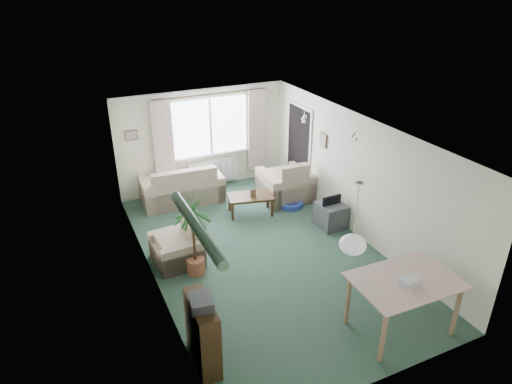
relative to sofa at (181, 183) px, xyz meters
name	(u,v)px	position (x,y,z in m)	size (l,w,h in m)	color
ground	(263,254)	(0.71, -2.75, -0.45)	(6.50, 6.50, 0.00)	#294435
window	(210,127)	(0.91, 0.48, 1.05)	(1.80, 0.03, 1.30)	white
curtain_rod	(210,94)	(0.91, 0.40, 1.82)	(2.60, 0.03, 0.03)	black
curtain_left	(163,145)	(-0.24, 0.38, 0.82)	(0.45, 0.08, 2.00)	beige
curtain_right	(257,131)	(2.06, 0.38, 0.82)	(0.45, 0.08, 2.00)	beige
radiator	(213,171)	(0.91, 0.44, -0.05)	(1.20, 0.10, 0.55)	white
doorway	(299,150)	(2.70, -0.55, 0.55)	(0.03, 0.95, 2.00)	black
pendant_lamp	(353,245)	(0.91, -5.05, 1.03)	(0.36, 0.36, 0.36)	white
tinsel_garland	(196,227)	(-1.21, -5.05, 1.83)	(1.60, 1.60, 0.12)	#196626
bauble_cluster_a	(304,117)	(2.01, -1.85, 1.77)	(0.20, 0.20, 0.20)	silver
bauble_cluster_b	(355,133)	(2.31, -3.05, 1.77)	(0.20, 0.20, 0.20)	silver
wall_picture_back	(131,135)	(-0.89, 0.48, 1.10)	(0.28, 0.03, 0.22)	brown
wall_picture_right	(323,140)	(2.69, -1.55, 1.10)	(0.03, 0.24, 0.30)	brown
sofa	(181,183)	(0.00, 0.00, 0.00)	(1.78, 0.94, 0.89)	tan
armchair_corner	(285,179)	(2.19, -0.87, 0.04)	(1.08, 1.02, 0.97)	#C0B891
armchair_left	(176,244)	(-0.79, -2.31, -0.07)	(0.84, 0.79, 0.75)	beige
coffee_table	(251,205)	(1.16, -1.22, -0.23)	(0.95, 0.53, 0.43)	black
photo_frame	(253,193)	(1.19, -1.27, 0.06)	(0.12, 0.02, 0.16)	brown
bookshelf	(203,333)	(-1.13, -4.74, 0.05)	(0.27, 0.81, 0.99)	black
hifi_box	(201,302)	(-1.14, -4.81, 0.61)	(0.28, 0.35, 0.14)	#36353A
houseplant	(194,235)	(-0.60, -2.79, 0.33)	(0.66, 0.66, 1.55)	#226526
dining_table	(401,305)	(1.66, -5.35, -0.02)	(1.37, 0.91, 0.86)	#A27657
gift_box	(409,282)	(1.62, -5.45, 0.47)	(0.25, 0.18, 0.12)	silver
tv_cube	(331,215)	(2.41, -2.41, -0.19)	(0.50, 0.55, 0.50)	#37373C
pet_bed	(290,204)	(2.10, -1.28, -0.39)	(0.56, 0.56, 0.11)	#2353A0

